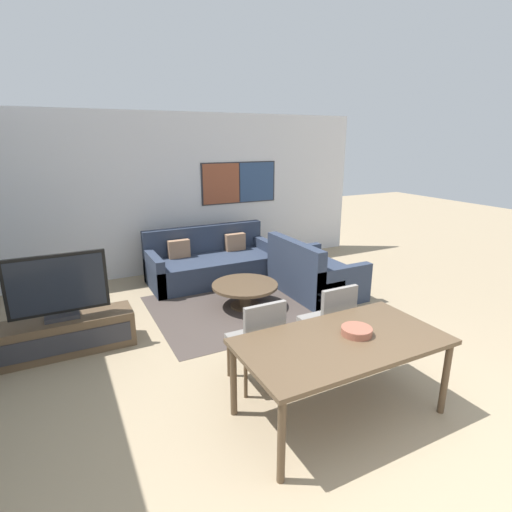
% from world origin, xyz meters
% --- Properties ---
extents(ground_plane, '(24.00, 24.00, 0.00)m').
position_xyz_m(ground_plane, '(0.00, 0.00, 0.00)').
color(ground_plane, '#9E896B').
extents(wall_back, '(7.13, 0.09, 2.80)m').
position_xyz_m(wall_back, '(0.03, 5.52, 1.40)').
color(wall_back, silver).
rests_on(wall_back, ground_plane).
extents(area_rug, '(2.59, 2.08, 0.01)m').
position_xyz_m(area_rug, '(0.18, 3.39, 0.00)').
color(area_rug, '#473D38').
rests_on(area_rug, ground_plane).
extents(tv_console, '(1.50, 0.44, 0.42)m').
position_xyz_m(tv_console, '(-2.20, 3.17, 0.21)').
color(tv_console, brown).
rests_on(tv_console, ground_plane).
extents(television, '(1.04, 0.20, 0.75)m').
position_xyz_m(television, '(-2.20, 3.17, 0.78)').
color(television, '#2D2D33').
rests_on(television, tv_console).
extents(sofa_main, '(2.17, 0.99, 0.88)m').
position_xyz_m(sofa_main, '(0.18, 4.75, 0.28)').
color(sofa_main, '#2D384C').
rests_on(sofa_main, ground_plane).
extents(sofa_side, '(0.99, 1.41, 0.88)m').
position_xyz_m(sofa_side, '(1.35, 3.40, 0.28)').
color(sofa_side, '#2D384C').
rests_on(sofa_side, ground_plane).
extents(coffee_table, '(0.95, 0.95, 0.35)m').
position_xyz_m(coffee_table, '(0.18, 3.39, 0.26)').
color(coffee_table, brown).
rests_on(coffee_table, ground_plane).
extents(dining_table, '(1.78, 0.94, 0.73)m').
position_xyz_m(dining_table, '(-0.09, 0.89, 0.66)').
color(dining_table, brown).
rests_on(dining_table, ground_plane).
extents(dining_chair_left, '(0.46, 0.46, 0.91)m').
position_xyz_m(dining_chair_left, '(-0.53, 1.59, 0.52)').
color(dining_chair_left, gray).
rests_on(dining_chair_left, ground_plane).
extents(dining_chair_centre, '(0.46, 0.46, 0.91)m').
position_xyz_m(dining_chair_centre, '(0.34, 1.61, 0.52)').
color(dining_chair_centre, gray).
rests_on(dining_chair_centre, ground_plane).
extents(fruit_bowl, '(0.27, 0.27, 0.06)m').
position_xyz_m(fruit_bowl, '(0.07, 0.91, 0.76)').
color(fruit_bowl, '#995642').
rests_on(fruit_bowl, dining_table).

